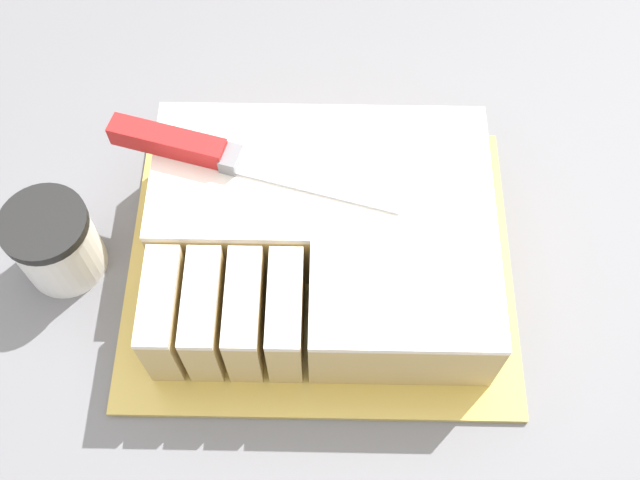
{
  "coord_description": "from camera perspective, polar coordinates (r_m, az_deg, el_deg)",
  "views": [
    {
      "loc": [
        0.01,
        -0.33,
        1.58
      ],
      "look_at": [
        0.01,
        0.01,
        0.96
      ],
      "focal_mm": 42.0,
      "sensor_mm": 36.0,
      "label": 1
    }
  ],
  "objects": [
    {
      "name": "ground_plane",
      "position": [
        1.61,
        -0.21,
        -16.65
      ],
      "size": [
        8.0,
        8.0,
        0.0
      ],
      "primitive_type": "plane",
      "color": "#7F705B"
    },
    {
      "name": "countertop",
      "position": [
        1.17,
        -0.28,
        -12.16
      ],
      "size": [
        1.4,
        1.1,
        0.91
      ],
      "color": "slate",
      "rests_on": "ground_plane"
    },
    {
      "name": "cake_board",
      "position": [
        0.75,
        -0.0,
        -1.75
      ],
      "size": [
        0.38,
        0.31,
        0.01
      ],
      "color": "gold",
      "rests_on": "countertop"
    },
    {
      "name": "cake",
      "position": [
        0.71,
        0.34,
        0.23
      ],
      "size": [
        0.32,
        0.25,
        0.09
      ],
      "color": "tan",
      "rests_on": "cake_board"
    },
    {
      "name": "knife",
      "position": [
        0.7,
        -9.4,
        6.82
      ],
      "size": [
        0.27,
        0.09,
        0.02
      ],
      "rotation": [
        0.0,
        0.0,
        -0.27
      ],
      "color": "silver",
      "rests_on": "cake"
    },
    {
      "name": "coffee_cup",
      "position": [
        0.76,
        -19.51,
        -0.21
      ],
      "size": [
        0.08,
        0.08,
        0.09
      ],
      "color": "white",
      "rests_on": "countertop"
    }
  ]
}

